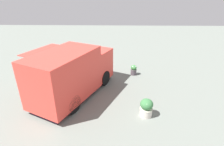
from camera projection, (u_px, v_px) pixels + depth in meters
ground_plane at (73, 85)px, 10.60m from camera, size 40.00×40.00×0.00m
food_truck at (73, 74)px, 9.15m from camera, size 5.46×4.20×2.54m
person_customer at (92, 59)px, 13.61m from camera, size 0.80×0.54×0.88m
planter_flowering_near at (146, 108)px, 7.85m from camera, size 0.57×0.57×0.85m
planter_flowering_far at (134, 70)px, 11.79m from camera, size 0.41×0.41×0.67m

